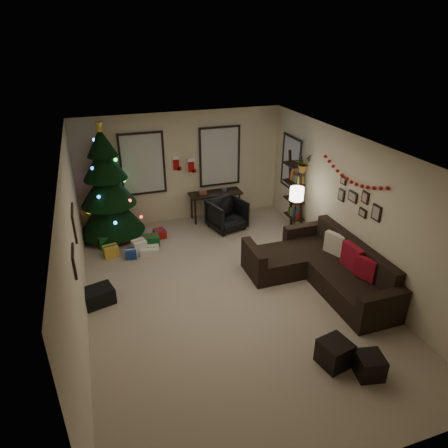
{
  "coord_description": "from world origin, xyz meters",
  "views": [
    {
      "loc": [
        -2.04,
        -5.74,
        4.44
      ],
      "look_at": [
        0.1,
        0.6,
        1.15
      ],
      "focal_mm": 32.26,
      "sensor_mm": 36.0,
      "label": 1
    }
  ],
  "objects_px": {
    "christmas_tree": "(108,190)",
    "desk": "(215,196)",
    "sofa": "(322,268)",
    "desk_chair": "(227,215)",
    "bookshelf": "(295,194)"
  },
  "relations": [
    {
      "from": "sofa",
      "to": "desk",
      "type": "height_order",
      "value": "sofa"
    },
    {
      "from": "bookshelf",
      "to": "christmas_tree",
      "type": "bearing_deg",
      "value": 165.0
    },
    {
      "from": "christmas_tree",
      "to": "bookshelf",
      "type": "height_order",
      "value": "christmas_tree"
    },
    {
      "from": "sofa",
      "to": "christmas_tree",
      "type": "bearing_deg",
      "value": 138.62
    },
    {
      "from": "sofa",
      "to": "desk_chair",
      "type": "height_order",
      "value": "sofa"
    },
    {
      "from": "christmas_tree",
      "to": "desk",
      "type": "relative_size",
      "value": 2.11
    },
    {
      "from": "desk_chair",
      "to": "bookshelf",
      "type": "height_order",
      "value": "bookshelf"
    },
    {
      "from": "christmas_tree",
      "to": "desk_chair",
      "type": "distance_m",
      "value": 2.82
    },
    {
      "from": "sofa",
      "to": "desk_chair",
      "type": "relative_size",
      "value": 3.77
    },
    {
      "from": "sofa",
      "to": "desk",
      "type": "relative_size",
      "value": 2.13
    },
    {
      "from": "desk",
      "to": "bookshelf",
      "type": "relative_size",
      "value": 0.68
    },
    {
      "from": "bookshelf",
      "to": "desk_chair",
      "type": "bearing_deg",
      "value": 157.53
    },
    {
      "from": "desk_chair",
      "to": "bookshelf",
      "type": "distance_m",
      "value": 1.68
    },
    {
      "from": "desk",
      "to": "desk_chair",
      "type": "relative_size",
      "value": 1.77
    },
    {
      "from": "sofa",
      "to": "desk_chair",
      "type": "bearing_deg",
      "value": 110.05
    }
  ]
}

